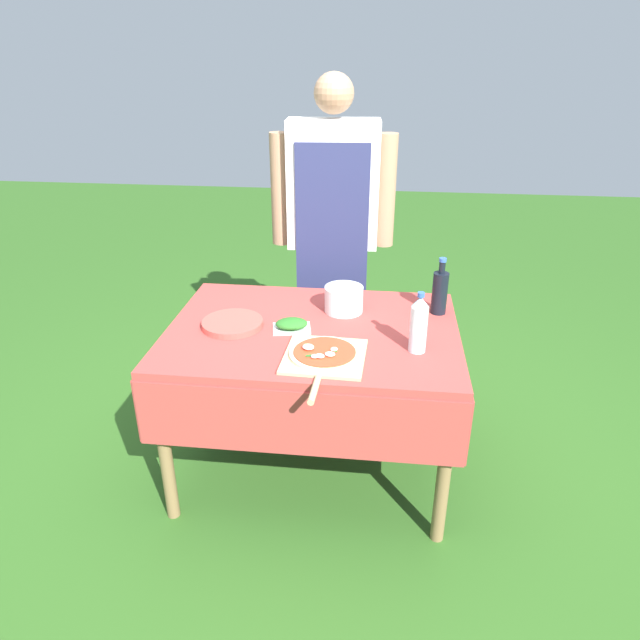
# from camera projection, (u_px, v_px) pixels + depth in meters

# --- Properties ---
(ground_plane) EXTENTS (12.00, 12.00, 0.00)m
(ground_plane) POSITION_uv_depth(u_px,v_px,m) (314.00, 465.00, 2.76)
(ground_plane) COLOR #2D5B1E
(prep_table) EXTENTS (1.26, 0.92, 0.74)m
(prep_table) POSITION_uv_depth(u_px,v_px,m) (313.00, 348.00, 2.49)
(prep_table) COLOR #A83D38
(prep_table) RESTS_ON ground
(person_cook) EXTENTS (0.65, 0.24, 1.73)m
(person_cook) POSITION_uv_depth(u_px,v_px,m) (333.00, 217.00, 3.02)
(person_cook) COLOR #333D56
(person_cook) RESTS_ON ground
(pizza_on_peel) EXTENTS (0.32, 0.49, 0.06)m
(pizza_on_peel) POSITION_uv_depth(u_px,v_px,m) (324.00, 356.00, 2.20)
(pizza_on_peel) COLOR #D1B27F
(pizza_on_peel) RESTS_ON prep_table
(oil_bottle) EXTENTS (0.07, 0.07, 0.26)m
(oil_bottle) POSITION_uv_depth(u_px,v_px,m) (440.00, 292.00, 2.54)
(oil_bottle) COLOR black
(oil_bottle) RESTS_ON prep_table
(water_bottle) EXTENTS (0.07, 0.07, 0.25)m
(water_bottle) POSITION_uv_depth(u_px,v_px,m) (419.00, 324.00, 2.21)
(water_bottle) COLOR silver
(water_bottle) RESTS_ON prep_table
(herb_container) EXTENTS (0.18, 0.15, 0.05)m
(herb_container) POSITION_uv_depth(u_px,v_px,m) (292.00, 324.00, 2.43)
(herb_container) COLOR silver
(herb_container) RESTS_ON prep_table
(mixing_tub) EXTENTS (0.17, 0.17, 0.12)m
(mixing_tub) POSITION_uv_depth(u_px,v_px,m) (344.00, 299.00, 2.58)
(mixing_tub) COLOR silver
(mixing_tub) RESTS_ON prep_table
(plate_stack) EXTENTS (0.27, 0.27, 0.02)m
(plate_stack) POSITION_uv_depth(u_px,v_px,m) (232.00, 323.00, 2.46)
(plate_stack) COLOR #DB4C42
(plate_stack) RESTS_ON prep_table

